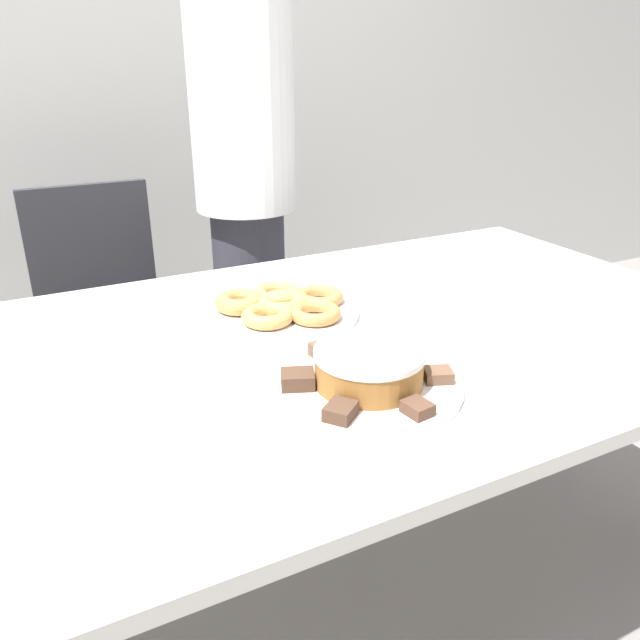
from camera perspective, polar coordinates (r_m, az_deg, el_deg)
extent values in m
plane|color=gray|center=(1.77, 0.58, -23.90)|extent=(12.00, 12.00, 0.00)
cube|color=beige|center=(2.77, -16.63, 22.31)|extent=(8.00, 0.05, 2.60)
cube|color=silver|center=(1.33, 0.71, -2.07)|extent=(1.93, 1.08, 0.03)
cylinder|color=silver|center=(2.33, 14.95, -1.49)|extent=(0.06, 0.06, 0.71)
cylinder|color=#383842|center=(2.21, -6.24, -0.46)|extent=(0.24, 0.24, 0.83)
cylinder|color=white|center=(2.03, -7.18, 19.21)|extent=(0.32, 0.32, 0.66)
cylinder|color=black|center=(2.30, -16.94, -12.07)|extent=(0.44, 0.44, 0.01)
cylinder|color=#262626|center=(2.18, -17.63, -7.11)|extent=(0.06, 0.06, 0.44)
cube|color=#2D2D33|center=(2.08, -18.42, -1.31)|extent=(0.45, 0.45, 0.04)
cube|color=#2D2D33|center=(2.19, -20.20, 6.15)|extent=(0.40, 0.04, 0.42)
cylinder|color=white|center=(1.13, 4.43, -6.00)|extent=(0.34, 0.34, 0.01)
cylinder|color=white|center=(1.44, -3.46, 0.66)|extent=(0.35, 0.35, 0.01)
cylinder|color=#9E662D|center=(1.11, 4.48, -4.55)|extent=(0.19, 0.19, 0.05)
cylinder|color=white|center=(1.10, 4.53, -3.02)|extent=(0.20, 0.20, 0.01)
cube|color=brown|center=(1.15, 10.73, -4.95)|extent=(0.06, 0.06, 0.02)
cube|color=brown|center=(1.23, 6.56, -2.72)|extent=(0.07, 0.07, 0.02)
cube|color=brown|center=(1.21, 0.66, -2.87)|extent=(0.06, 0.07, 0.03)
cube|color=#513828|center=(1.11, -2.06, -5.44)|extent=(0.07, 0.07, 0.03)
cube|color=#513828|center=(1.02, 1.89, -8.33)|extent=(0.07, 0.07, 0.02)
cube|color=brown|center=(1.04, 8.90, -7.96)|extent=(0.05, 0.05, 0.02)
torus|color=tan|center=(1.43, -3.48, 1.50)|extent=(0.12, 0.12, 0.04)
torus|color=tan|center=(1.37, -4.83, 0.36)|extent=(0.11, 0.11, 0.03)
torus|color=#D18E4C|center=(1.38, -0.44, 0.64)|extent=(0.12, 0.12, 0.03)
torus|color=#D18E4C|center=(1.48, -0.06, 2.15)|extent=(0.11, 0.11, 0.03)
torus|color=tan|center=(1.49, -3.92, 2.37)|extent=(0.12, 0.12, 0.04)
torus|color=#D18E4C|center=(1.44, -7.36, 1.66)|extent=(0.11, 0.11, 0.04)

